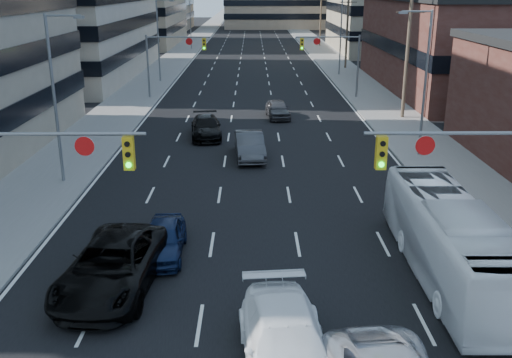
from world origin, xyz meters
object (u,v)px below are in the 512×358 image
Objects in this scene: transit_bus at (450,240)px; sedan_blue at (163,239)px; white_van at (286,345)px; black_pickup at (113,266)px.

sedan_blue is (-10.82, 1.80, -0.78)m from transit_bus.
white_van is 1.42× the size of sedan_blue.
transit_bus is at bearing -11.02° from sedan_blue.
transit_bus is 2.57× the size of sedan_blue.
sedan_blue is at bearing 116.55° from white_van.
white_van reaches higher than sedan_blue.
transit_bus is at bearing 8.94° from black_pickup.
black_pickup is at bearing 136.34° from white_van.
sedan_blue is (1.38, 2.63, -0.18)m from black_pickup.
sedan_blue is (-4.50, 7.33, -0.15)m from white_van.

